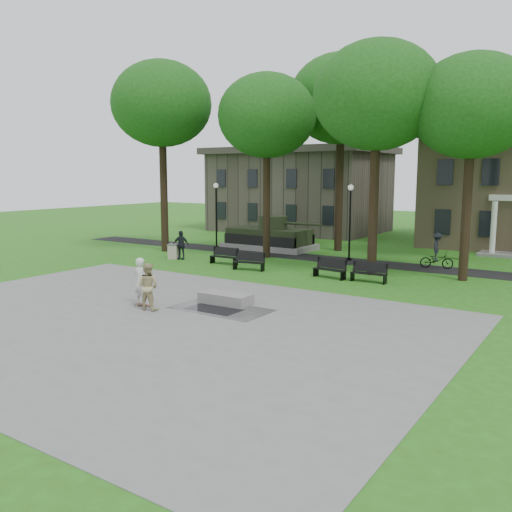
{
  "coord_description": "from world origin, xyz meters",
  "views": [
    {
      "loc": [
        14.25,
        -18.87,
        5.34
      ],
      "look_at": [
        -0.24,
        2.87,
        1.4
      ],
      "focal_mm": 38.0,
      "sensor_mm": 36.0,
      "label": 1
    }
  ],
  "objects_px": {
    "concrete_block": "(226,298)",
    "cyclist": "(437,254)",
    "park_bench_0": "(225,255)",
    "trash_bin": "(174,251)",
    "skateboarder": "(141,281)",
    "friend_watching": "(148,286)"
  },
  "relations": [
    {
      "from": "concrete_block",
      "to": "park_bench_0",
      "type": "distance_m",
      "value": 10.22
    },
    {
      "from": "skateboarder",
      "to": "park_bench_0",
      "type": "xyz_separation_m",
      "value": [
        -3.43,
        10.25,
        -0.49
      ]
    },
    {
      "from": "cyclist",
      "to": "trash_bin",
      "type": "height_order",
      "value": "cyclist"
    },
    {
      "from": "concrete_block",
      "to": "cyclist",
      "type": "xyz_separation_m",
      "value": [
        4.87,
        13.69,
        0.59
      ]
    },
    {
      "from": "concrete_block",
      "to": "friend_watching",
      "type": "bearing_deg",
      "value": -128.15
    },
    {
      "from": "concrete_block",
      "to": "friend_watching",
      "type": "xyz_separation_m",
      "value": [
        -1.96,
        -2.5,
        0.72
      ]
    },
    {
      "from": "concrete_block",
      "to": "trash_bin",
      "type": "distance_m",
      "value": 12.88
    },
    {
      "from": "concrete_block",
      "to": "cyclist",
      "type": "relative_size",
      "value": 1.08
    },
    {
      "from": "friend_watching",
      "to": "park_bench_0",
      "type": "distance_m",
      "value": 11.45
    },
    {
      "from": "friend_watching",
      "to": "cyclist",
      "type": "xyz_separation_m",
      "value": [
        6.83,
        16.19,
        -0.12
      ]
    },
    {
      "from": "skateboarder",
      "to": "cyclist",
      "type": "relative_size",
      "value": 0.97
    },
    {
      "from": "concrete_block",
      "to": "cyclist",
      "type": "bearing_deg",
      "value": 70.44
    },
    {
      "from": "concrete_block",
      "to": "skateboarder",
      "type": "distance_m",
      "value": 3.54
    },
    {
      "from": "cyclist",
      "to": "park_bench_0",
      "type": "relative_size",
      "value": 1.13
    },
    {
      "from": "trash_bin",
      "to": "cyclist",
      "type": "bearing_deg",
      "value": 20.91
    },
    {
      "from": "skateboarder",
      "to": "trash_bin",
      "type": "relative_size",
      "value": 2.06
    },
    {
      "from": "friend_watching",
      "to": "concrete_block",
      "type": "bearing_deg",
      "value": -138.74
    },
    {
      "from": "concrete_block",
      "to": "trash_bin",
      "type": "bearing_deg",
      "value": 141.76
    },
    {
      "from": "concrete_block",
      "to": "trash_bin",
      "type": "height_order",
      "value": "trash_bin"
    },
    {
      "from": "skateboarder",
      "to": "friend_watching",
      "type": "xyz_separation_m",
      "value": [
        0.77,
        -0.39,
        -0.05
      ]
    },
    {
      "from": "skateboarder",
      "to": "trash_bin",
      "type": "distance_m",
      "value": 12.5
    },
    {
      "from": "park_bench_0",
      "to": "friend_watching",
      "type": "bearing_deg",
      "value": -69.99
    }
  ]
}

